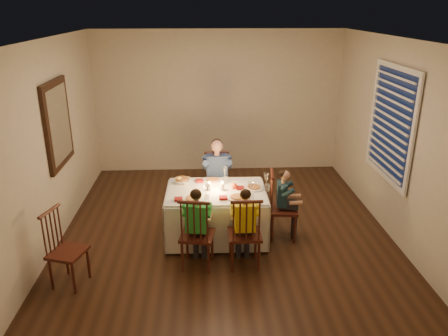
{
  "coord_description": "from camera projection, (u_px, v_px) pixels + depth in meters",
  "views": [
    {
      "loc": [
        -0.3,
        -5.43,
        2.98
      ],
      "look_at": [
        -0.01,
        0.15,
        0.89
      ],
      "focal_mm": 35.0,
      "sensor_mm": 36.0,
      "label": 1
    }
  ],
  "objects": [
    {
      "name": "chair_near_left",
      "position": [
        198.0,
        265.0,
        5.32
      ],
      "size": [
        0.44,
        0.43,
        0.94
      ],
      "primitive_type": null,
      "rotation": [
        0.0,
        0.0,
        2.97
      ],
      "color": "#3B1510",
      "rests_on": "ground"
    },
    {
      "name": "chair_end",
      "position": [
        282.0,
        237.0,
        5.98
      ],
      "size": [
        0.41,
        0.43,
        0.94
      ],
      "primitive_type": null,
      "rotation": [
        0.0,
        0.0,
        1.46
      ],
      "color": "#3B1510",
      "rests_on": "ground"
    },
    {
      "name": "setting_adult",
      "position": [
        213.0,
        181.0,
        6.03
      ],
      "size": [
        0.26,
        0.26,
        0.02
      ],
      "primitive_type": "cylinder",
      "rotation": [
        0.0,
        0.0,
        -0.02
      ],
      "color": "white",
      "rests_on": "dining_table"
    },
    {
      "name": "setting_yellow",
      "position": [
        237.0,
        198.0,
        5.5
      ],
      "size": [
        0.26,
        0.26,
        0.02
      ],
      "primitive_type": "cylinder",
      "rotation": [
        0.0,
        0.0,
        -0.02
      ],
      "color": "white",
      "rests_on": "dining_table"
    },
    {
      "name": "chair_adult",
      "position": [
        217.0,
        213.0,
        6.66
      ],
      "size": [
        0.39,
        0.37,
        0.94
      ],
      "primitive_type": null,
      "rotation": [
        0.0,
        0.0,
        0.0
      ],
      "color": "#3B1510",
      "rests_on": "ground"
    },
    {
      "name": "child_yellow",
      "position": [
        244.0,
        265.0,
        5.34
      ],
      "size": [
        0.33,
        0.3,
        1.01
      ],
      "primitive_type": null,
      "rotation": [
        0.0,
        0.0,
        3.15
      ],
      "color": "yellow",
      "rests_on": "ground"
    },
    {
      "name": "window_blinds",
      "position": [
        390.0,
        123.0,
        5.81
      ],
      "size": [
        0.07,
        1.34,
        1.54
      ],
      "color": "#0D1736",
      "rests_on": "wall_right"
    },
    {
      "name": "ceiling",
      "position": [
        226.0,
        39.0,
        5.23
      ],
      "size": [
        5.0,
        5.0,
        0.0
      ],
      "primitive_type": "plane",
      "color": "white",
      "rests_on": "wall_back"
    },
    {
      "name": "child_teal",
      "position": [
        282.0,
        237.0,
        5.98
      ],
      "size": [
        0.31,
        0.33,
        0.97
      ],
      "primitive_type": null,
      "rotation": [
        0.0,
        0.0,
        1.46
      ],
      "color": "#193340",
      "rests_on": "ground"
    },
    {
      "name": "setting_teal",
      "position": [
        254.0,
        188.0,
        5.79
      ],
      "size": [
        0.26,
        0.26,
        0.02
      ],
      "primitive_type": "cylinder",
      "rotation": [
        0.0,
        0.0,
        -0.02
      ],
      "color": "white",
      "rests_on": "dining_table"
    },
    {
      "name": "setting_green",
      "position": [
        193.0,
        199.0,
        5.46
      ],
      "size": [
        0.26,
        0.26,
        0.02
      ],
      "primitive_type": "cylinder",
      "rotation": [
        0.0,
        0.0,
        -0.02
      ],
      "color": "white",
      "rests_on": "dining_table"
    },
    {
      "name": "chair_extra",
      "position": [
        72.0,
        283.0,
        4.99
      ],
      "size": [
        0.45,
        0.46,
        0.91
      ],
      "primitive_type": null,
      "rotation": [
        0.0,
        0.0,
        1.26
      ],
      "color": "#3B1510",
      "rests_on": "ground"
    },
    {
      "name": "wall_back",
      "position": [
        218.0,
        102.0,
        8.02
      ],
      "size": [
        4.5,
        0.02,
        2.6
      ],
      "primitive_type": "cube",
      "color": "#B8B09D",
      "rests_on": "ground"
    },
    {
      "name": "orange_fruit",
      "position": [
        234.0,
        186.0,
        5.78
      ],
      "size": [
        0.08,
        0.08,
        0.08
      ],
      "primitive_type": "sphere",
      "color": "#FF5115",
      "rests_on": "dining_table"
    },
    {
      "name": "ground",
      "position": [
        226.0,
        231.0,
        6.14
      ],
      "size": [
        5.0,
        5.0,
        0.0
      ],
      "primitive_type": "plane",
      "color": "black",
      "rests_on": "ground"
    },
    {
      "name": "adult",
      "position": [
        217.0,
        213.0,
        6.66
      ],
      "size": [
        0.41,
        0.38,
        1.17
      ],
      "primitive_type": null,
      "rotation": [
        0.0,
        0.0,
        0.0
      ],
      "color": "navy",
      "rests_on": "ground"
    },
    {
      "name": "chair_near_right",
      "position": [
        244.0,
        265.0,
        5.34
      ],
      "size": [
        0.39,
        0.37,
        0.94
      ],
      "primitive_type": null,
      "rotation": [
        0.0,
        0.0,
        3.15
      ],
      "color": "#3B1510",
      "rests_on": "ground"
    },
    {
      "name": "candle_right",
      "position": [
        222.0,
        187.0,
        5.73
      ],
      "size": [
        0.06,
        0.06,
        0.1
      ],
      "primitive_type": "cylinder",
      "color": "white",
      "rests_on": "dining_table"
    },
    {
      "name": "squash",
      "position": [
        179.0,
        180.0,
        5.97
      ],
      "size": [
        0.09,
        0.09,
        0.09
      ],
      "primitive_type": "sphere",
      "color": "yellow",
      "rests_on": "dining_table"
    },
    {
      "name": "serving_bowl",
      "position": [
        182.0,
        181.0,
        5.98
      ],
      "size": [
        0.27,
        0.27,
        0.06
      ],
      "primitive_type": "imported",
      "rotation": [
        0.0,
        0.0,
        -0.23
      ],
      "color": "white",
      "rests_on": "dining_table"
    },
    {
      "name": "wall_right",
      "position": [
        395.0,
        140.0,
        5.79
      ],
      "size": [
        0.02,
        5.0,
        2.6
      ],
      "primitive_type": "cube",
      "color": "#B8B09D",
      "rests_on": "ground"
    },
    {
      "name": "wall_left",
      "position": [
        50.0,
        145.0,
        5.57
      ],
      "size": [
        0.02,
        5.0,
        2.6
      ],
      "primitive_type": "cube",
      "color": "#B8B09D",
      "rests_on": "ground"
    },
    {
      "name": "child_green",
      "position": [
        198.0,
        265.0,
        5.32
      ],
      "size": [
        0.37,
        0.35,
        1.02
      ],
      "primitive_type": null,
      "rotation": [
        0.0,
        0.0,
        2.97
      ],
      "color": "green",
      "rests_on": "ground"
    },
    {
      "name": "candle_left",
      "position": [
        209.0,
        187.0,
        5.73
      ],
      "size": [
        0.06,
        0.06,
        0.1
      ],
      "primitive_type": "cylinder",
      "color": "white",
      "rests_on": "dining_table"
    },
    {
      "name": "dining_table",
      "position": [
        216.0,
        204.0,
        5.82
      ],
      "size": [
        1.34,
        0.98,
        0.66
      ],
      "rotation": [
        0.0,
        0.0,
        -0.02
      ],
      "color": "silver",
      "rests_on": "ground"
    },
    {
      "name": "wall_mirror",
      "position": [
        58.0,
        124.0,
        5.79
      ],
      "size": [
        0.06,
        0.95,
        1.15
      ],
      "color": "black",
      "rests_on": "wall_left"
    }
  ]
}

